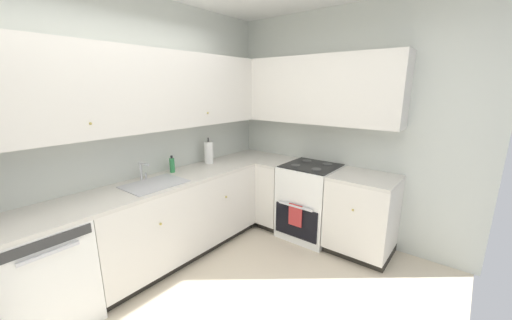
% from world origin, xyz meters
% --- Properties ---
extents(wall_back, '(4.03, 0.05, 2.69)m').
position_xyz_m(wall_back, '(0.00, 1.47, 1.34)').
color(wall_back, silver).
rests_on(wall_back, ground_plane).
extents(wall_right, '(0.05, 3.00, 2.69)m').
position_xyz_m(wall_right, '(1.99, 0.00, 1.34)').
color(wall_right, silver).
rests_on(wall_right, ground_plane).
extents(dishwasher, '(0.60, 0.63, 0.86)m').
position_xyz_m(dishwasher, '(-0.85, 1.15, 0.43)').
color(dishwasher, white).
rests_on(dishwasher, ground_plane).
extents(lower_cabinets_back, '(1.91, 0.62, 0.86)m').
position_xyz_m(lower_cabinets_back, '(0.41, 1.15, 0.43)').
color(lower_cabinets_back, silver).
rests_on(lower_cabinets_back, ground_plane).
extents(countertop_back, '(3.12, 0.60, 0.03)m').
position_xyz_m(countertop_back, '(0.40, 1.15, 0.88)').
color(countertop_back, beige).
rests_on(countertop_back, lower_cabinets_back).
extents(lower_cabinets_right, '(0.62, 1.58, 0.86)m').
position_xyz_m(lower_cabinets_right, '(1.67, -0.07, 0.43)').
color(lower_cabinets_right, silver).
rests_on(lower_cabinets_right, ground_plane).
extents(countertop_right, '(0.60, 1.58, 0.03)m').
position_xyz_m(countertop_right, '(1.66, -0.07, 0.88)').
color(countertop_right, beige).
rests_on(countertop_right, lower_cabinets_right).
extents(oven_range, '(0.68, 0.62, 1.04)m').
position_xyz_m(oven_range, '(1.68, 0.24, 0.45)').
color(oven_range, white).
rests_on(oven_range, ground_plane).
extents(upper_cabinets_back, '(2.80, 0.34, 0.77)m').
position_xyz_m(upper_cabinets_back, '(0.24, 1.29, 1.78)').
color(upper_cabinets_back, silver).
extents(upper_cabinets_right, '(0.32, 2.13, 0.77)m').
position_xyz_m(upper_cabinets_right, '(1.80, 0.38, 1.78)').
color(upper_cabinets_right, silver).
extents(sink, '(0.56, 0.40, 0.10)m').
position_xyz_m(sink, '(0.13, 1.12, 0.85)').
color(sink, '#B7B7BC').
rests_on(sink, countertop_back).
extents(faucet, '(0.07, 0.16, 0.19)m').
position_xyz_m(faucet, '(0.14, 1.33, 1.01)').
color(faucet, silver).
rests_on(faucet, countertop_back).
extents(soap_bottle, '(0.05, 0.05, 0.19)m').
position_xyz_m(soap_bottle, '(0.49, 1.33, 0.98)').
color(soap_bottle, '#338C4C').
rests_on(soap_bottle, countertop_back).
extents(paper_towel_roll, '(0.11, 0.11, 0.33)m').
position_xyz_m(paper_towel_roll, '(1.02, 1.31, 1.03)').
color(paper_towel_roll, white).
rests_on(paper_towel_roll, countertop_back).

